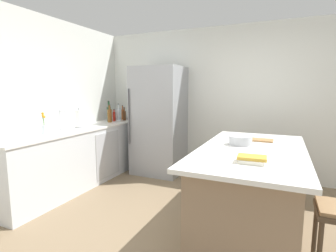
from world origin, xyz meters
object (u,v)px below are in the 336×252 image
mixing_bowl (240,140)px  vinegar_bottle (123,114)px  paper_towel_roll (79,119)px  sink_faucet (61,120)px  refrigerator (159,121)px  cutting_board (259,140)px  kitchen_island (250,189)px  cookbook_stack (252,159)px  hot_sauce_bottle (114,116)px  soda_bottle (119,114)px  wine_bottle (109,113)px  flower_vase (44,127)px  whiskey_bottle (110,115)px  syrup_bottle (124,115)px

mixing_bowl → vinegar_bottle: bearing=150.8°
paper_towel_roll → vinegar_bottle: bearing=89.2°
sink_faucet → vinegar_bottle: 1.54m
refrigerator → cutting_board: (1.80, -0.91, -0.05)m
kitchen_island → cookbook_stack: cookbook_stack is taller
kitchen_island → hot_sauce_bottle: 3.00m
sink_faucet → cutting_board: bearing=9.8°
kitchen_island → sink_faucet: bearing=179.9°
refrigerator → soda_bottle: 0.86m
hot_sauce_bottle → wine_bottle: size_ratio=0.59×
hot_sauce_bottle → cutting_board: bearing=-16.4°
wine_bottle → paper_towel_roll: bearing=-87.0°
flower_vase → wine_bottle: size_ratio=0.76×
vinegar_bottle → refrigerator: bearing=-10.2°
paper_towel_roll → vinegar_bottle: 1.20m
flower_vase → cutting_board: flower_vase is taller
refrigerator → cookbook_stack: 2.67m
flower_vase → soda_bottle: 1.68m
soda_bottle → wine_bottle: size_ratio=0.85×
whiskey_bottle → paper_towel_roll: bearing=-93.9°
sink_faucet → syrup_bottle: sink_faucet is taller
cookbook_stack → vinegar_bottle: bearing=142.2°
vinegar_bottle → hot_sauce_bottle: vinegar_bottle is taller
kitchen_island → flower_vase: flower_vase is taller
wine_bottle → hot_sauce_bottle: bearing=63.7°
cutting_board → cookbook_stack: bearing=-88.8°
vinegar_bottle → flower_vase: bearing=-90.5°
kitchen_island → cookbook_stack: size_ratio=8.19×
hot_sauce_bottle → flower_vase: bearing=-90.1°
whiskey_bottle → mixing_bowl: whiskey_bottle is taller
soda_bottle → sink_faucet: bearing=-93.3°
vinegar_bottle → syrup_bottle: (0.09, -0.08, -0.01)m
flower_vase → cutting_board: (2.70, 0.80, -0.11)m
kitchen_island → cookbook_stack: 0.74m
cookbook_stack → refrigerator: bearing=133.2°
kitchen_island → whiskey_bottle: 2.89m
whiskey_bottle → cookbook_stack: 3.14m
wine_bottle → whiskey_bottle: wine_bottle is taller
kitchen_island → hot_sauce_bottle: bearing=154.5°
sink_faucet → wine_bottle: wine_bottle is taller
sink_faucet → flower_vase: bearing=-84.6°
whiskey_bottle → mixing_bowl: bearing=-20.6°
paper_towel_roll → flower_vase: bearing=-90.0°
vinegar_bottle → wine_bottle: bearing=-99.5°
cookbook_stack → mixing_bowl: bearing=105.8°
wine_bottle → cutting_board: wine_bottle is taller
refrigerator → sink_faucet: size_ratio=6.40×
vinegar_bottle → mixing_bowl: (2.51, -1.40, -0.08)m
sink_faucet → vinegar_bottle: size_ratio=1.05×
paper_towel_roll → cookbook_stack: (2.73, -0.90, -0.12)m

